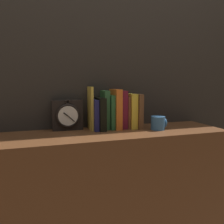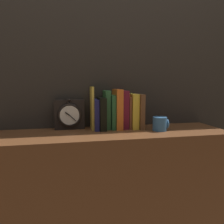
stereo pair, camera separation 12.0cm
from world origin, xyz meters
name	(u,v)px [view 2 (the right image)]	position (x,y,z in m)	size (l,w,h in m)	color
wall_back	(106,68)	(0.00, 0.20, 1.30)	(6.00, 0.05, 2.60)	#2D2823
bookshelf	(112,210)	(0.00, 0.00, 0.47)	(1.32, 0.35, 0.93)	brown
clock	(70,114)	(-0.23, 0.13, 1.02)	(0.17, 0.07, 0.18)	black
book_slot0_yellow	(92,108)	(-0.10, 0.11, 1.06)	(0.01, 0.12, 0.25)	gold
book_slot1_navy	(96,114)	(-0.08, 0.09, 1.02)	(0.03, 0.14, 0.18)	navy
book_slot2_black	(102,113)	(-0.04, 0.09, 1.03)	(0.04, 0.16, 0.19)	black
book_slot3_green	(107,110)	(-0.01, 0.11, 1.05)	(0.03, 0.12, 0.23)	#2F6235
book_slot4_green	(112,112)	(0.02, 0.10, 1.03)	(0.03, 0.13, 0.20)	#2A6033
book_slot5_orange	(117,109)	(0.05, 0.10, 1.05)	(0.04, 0.14, 0.24)	orange
book_slot6_maroon	(124,109)	(0.09, 0.10, 1.05)	(0.04, 0.13, 0.23)	maroon
book_slot7_brown	(128,112)	(0.12, 0.10, 1.03)	(0.01, 0.13, 0.19)	brown
book_slot8_yellow	(133,111)	(0.15, 0.10, 1.04)	(0.04, 0.14, 0.21)	yellow
book_slot9_brown	(139,111)	(0.18, 0.09, 1.04)	(0.03, 0.16, 0.21)	brown
mug	(160,124)	(0.28, -0.02, 0.97)	(0.09, 0.08, 0.08)	teal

